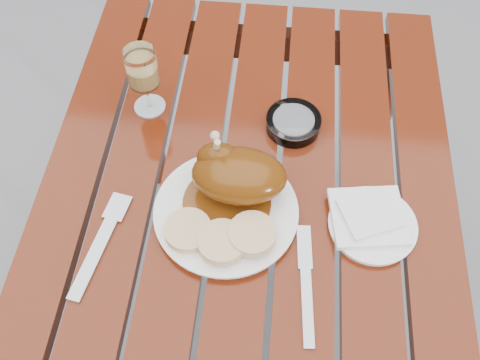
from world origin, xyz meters
name	(u,v)px	position (x,y,z in m)	size (l,w,h in m)	color
ground	(243,336)	(0.00, 0.00, 0.00)	(60.00, 60.00, 0.00)	slate
table	(243,290)	(0.00, 0.00, 0.38)	(0.80, 1.20, 0.75)	maroon
dinner_plate	(226,212)	(-0.03, 0.00, 0.76)	(0.27, 0.27, 0.02)	white
roast_duck	(235,174)	(-0.02, 0.04, 0.81)	(0.19, 0.17, 0.13)	#5E2C0A
bread_dumplings	(220,235)	(-0.04, -0.06, 0.78)	(0.20, 0.10, 0.03)	#E2BF8A
wine_glass	(145,81)	(-0.23, 0.24, 0.83)	(0.07, 0.07, 0.16)	#DBB363
side_plate	(372,225)	(0.24, 0.00, 0.76)	(0.16, 0.16, 0.01)	white
napkin	(368,217)	(0.23, 0.01, 0.77)	(0.13, 0.12, 0.01)	white
ashtray	(293,123)	(0.08, 0.22, 0.76)	(0.11, 0.11, 0.03)	#B2B7BC
fork	(98,249)	(-0.25, -0.10, 0.75)	(0.02, 0.20, 0.01)	gray
knife	(307,293)	(0.12, -0.14, 0.75)	(0.02, 0.19, 0.01)	gray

